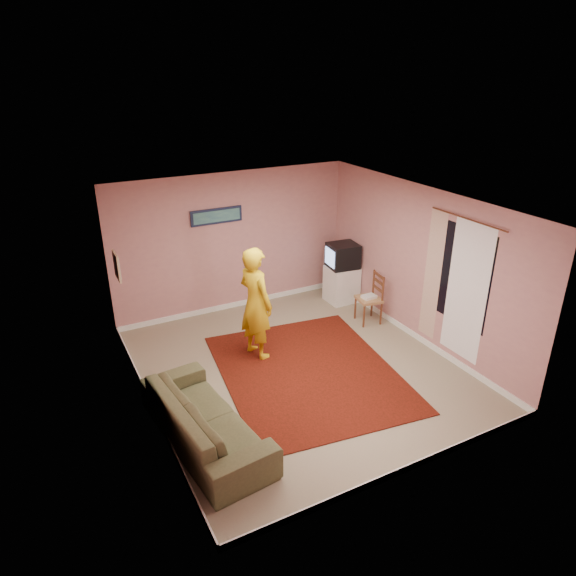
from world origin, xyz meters
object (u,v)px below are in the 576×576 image
crt_tv (343,256)px  person (256,303)px  tv_cabinet (342,284)px  chair_b (369,293)px  sofa (205,419)px  chair_a (338,268)px

crt_tv → person: 2.57m
tv_cabinet → crt_tv: bearing=173.4°
crt_tv → chair_b: size_ratio=1.19×
person → crt_tv: bearing=-80.3°
sofa → tv_cabinet: bearing=-60.9°
chair_b → sofa: size_ratio=0.23×
chair_a → sofa: size_ratio=0.24×
tv_cabinet → crt_tv: crt_tv is taller
sofa → person: person is taller
tv_cabinet → person: person is taller
crt_tv → chair_b: crt_tv is taller
chair_a → sofa: 4.79m
chair_b → sofa: 4.06m
sofa → person: 2.21m
chair_b → person: 2.29m
chair_a → chair_b: chair_a is taller
chair_b → person: bearing=-78.0°
chair_b → tv_cabinet: bearing=-174.6°
tv_cabinet → crt_tv: size_ratio=1.19×
tv_cabinet → sofa: (-3.75, -2.67, -0.04)m
tv_cabinet → chair_b: size_ratio=1.42×
tv_cabinet → chair_b: (-0.06, -0.98, 0.21)m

